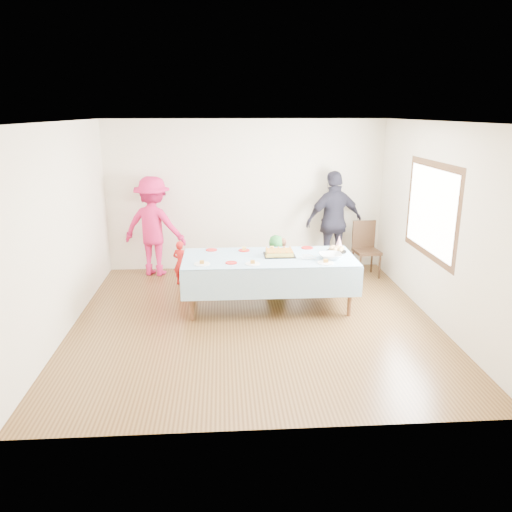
{
  "coord_description": "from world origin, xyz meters",
  "views": [
    {
      "loc": [
        -0.41,
        -6.45,
        2.83
      ],
      "look_at": [
        0.04,
        0.3,
        0.85
      ],
      "focal_mm": 35.0,
      "sensor_mm": 36.0,
      "label": 1
    }
  ],
  "objects_px": {
    "birthday_cake": "(279,253)",
    "adult_left": "(154,226)",
    "party_table": "(269,260)",
    "dining_chair": "(365,245)"
  },
  "relations": [
    {
      "from": "birthday_cake",
      "to": "dining_chair",
      "type": "bearing_deg",
      "value": 38.78
    },
    {
      "from": "birthday_cake",
      "to": "adult_left",
      "type": "bearing_deg",
      "value": 141.15
    },
    {
      "from": "dining_chair",
      "to": "adult_left",
      "type": "bearing_deg",
      "value": 169.86
    },
    {
      "from": "dining_chair",
      "to": "adult_left",
      "type": "height_order",
      "value": "adult_left"
    },
    {
      "from": "party_table",
      "to": "adult_left",
      "type": "bearing_deg",
      "value": 137.81
    },
    {
      "from": "party_table",
      "to": "dining_chair",
      "type": "height_order",
      "value": "dining_chair"
    },
    {
      "from": "party_table",
      "to": "dining_chair",
      "type": "bearing_deg",
      "value": 37.49
    },
    {
      "from": "party_table",
      "to": "adult_left",
      "type": "relative_size",
      "value": 1.43
    },
    {
      "from": "birthday_cake",
      "to": "adult_left",
      "type": "distance_m",
      "value": 2.61
    },
    {
      "from": "birthday_cake",
      "to": "dining_chair",
      "type": "xyz_separation_m",
      "value": [
        1.69,
        1.36,
        -0.28
      ]
    }
  ]
}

